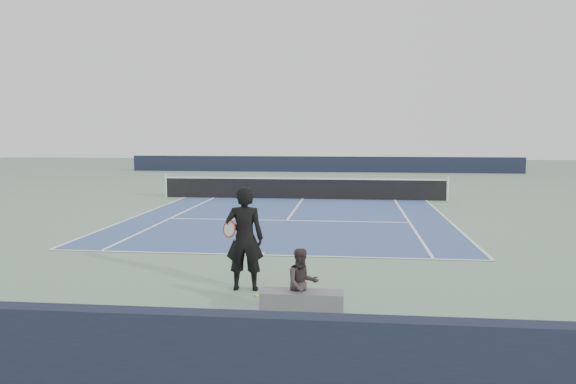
# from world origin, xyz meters

# --- Properties ---
(ground) EXTENTS (80.00, 80.00, 0.00)m
(ground) POSITION_xyz_m (0.00, 0.00, 0.00)
(ground) COLOR slate
(court_surface) EXTENTS (10.97, 23.77, 0.01)m
(court_surface) POSITION_xyz_m (0.00, 0.00, 0.01)
(court_surface) COLOR #375183
(court_surface) RESTS_ON ground
(tennis_net) EXTENTS (12.90, 0.10, 1.07)m
(tennis_net) POSITION_xyz_m (0.00, 0.00, 0.50)
(tennis_net) COLOR silver
(tennis_net) RESTS_ON ground
(windscreen_far) EXTENTS (30.00, 0.25, 1.20)m
(windscreen_far) POSITION_xyz_m (0.00, 17.88, 0.60)
(windscreen_far) COLOR black
(windscreen_far) RESTS_ON ground
(windscreen_near) EXTENTS (30.00, 0.25, 1.20)m
(windscreen_near) POSITION_xyz_m (0.00, -19.88, 0.60)
(windscreen_near) COLOR black
(windscreen_near) RESTS_ON ground
(tennis_player) EXTENTS (0.84, 0.58, 1.99)m
(tennis_player) POSITION_xyz_m (0.15, -14.88, 1.00)
(tennis_player) COLOR black
(tennis_player) RESTS_ON ground
(tennis_ball) EXTENTS (0.06, 0.06, 0.06)m
(tennis_ball) POSITION_xyz_m (0.45, -15.33, 0.03)
(tennis_ball) COLOR #CAEB30
(tennis_ball) RESTS_ON ground
(spectator_bench) EXTENTS (1.40, 0.91, 1.15)m
(spectator_bench) POSITION_xyz_m (1.38, -16.37, 0.40)
(spectator_bench) COLOR slate
(spectator_bench) RESTS_ON ground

